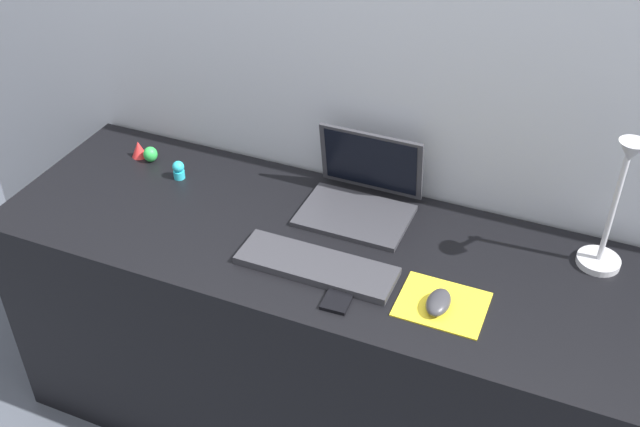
{
  "coord_description": "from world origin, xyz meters",
  "views": [
    {
      "loc": [
        0.64,
        -1.45,
        1.99
      ],
      "look_at": [
        0.03,
        0.0,
        0.83
      ],
      "focal_mm": 42.32,
      "sensor_mm": 36.0,
      "label": 1
    }
  ],
  "objects_px": {
    "mouse": "(438,302)",
    "toy_figurine_red": "(139,149)",
    "laptop": "(362,191)",
    "keyboard": "(317,266)",
    "cell_phone": "(340,294)",
    "desk_lamp": "(614,209)",
    "toy_figurine_cyan": "(179,170)",
    "toy_figurine_green": "(150,154)"
  },
  "relations": [
    {
      "from": "keyboard",
      "to": "desk_lamp",
      "type": "distance_m",
      "value": 0.73
    },
    {
      "from": "keyboard",
      "to": "toy_figurine_red",
      "type": "height_order",
      "value": "toy_figurine_red"
    },
    {
      "from": "desk_lamp",
      "to": "toy_figurine_red",
      "type": "distance_m",
      "value": 1.38
    },
    {
      "from": "toy_figurine_cyan",
      "to": "desk_lamp",
      "type": "bearing_deg",
      "value": 2.41
    },
    {
      "from": "cell_phone",
      "to": "toy_figurine_green",
      "type": "height_order",
      "value": "toy_figurine_green"
    },
    {
      "from": "keyboard",
      "to": "mouse",
      "type": "bearing_deg",
      "value": -3.95
    },
    {
      "from": "laptop",
      "to": "mouse",
      "type": "relative_size",
      "value": 3.12
    },
    {
      "from": "toy_figurine_cyan",
      "to": "toy_figurine_red",
      "type": "bearing_deg",
      "value": 162.45
    },
    {
      "from": "toy_figurine_red",
      "to": "toy_figurine_cyan",
      "type": "bearing_deg",
      "value": -17.55
    },
    {
      "from": "keyboard",
      "to": "toy_figurine_cyan",
      "type": "relative_size",
      "value": 7.18
    },
    {
      "from": "toy_figurine_cyan",
      "to": "toy_figurine_red",
      "type": "relative_size",
      "value": 1.1
    },
    {
      "from": "toy_figurine_cyan",
      "to": "toy_figurine_green",
      "type": "bearing_deg",
      "value": 159.92
    },
    {
      "from": "toy_figurine_green",
      "to": "toy_figurine_cyan",
      "type": "xyz_separation_m",
      "value": [
        0.13,
        -0.05,
        0.0
      ]
    },
    {
      "from": "laptop",
      "to": "toy_figurine_cyan",
      "type": "relative_size",
      "value": 5.26
    },
    {
      "from": "cell_phone",
      "to": "mouse",
      "type": "bearing_deg",
      "value": 9.01
    },
    {
      "from": "mouse",
      "to": "toy_figurine_green",
      "type": "relative_size",
      "value": 2.0
    },
    {
      "from": "laptop",
      "to": "cell_phone",
      "type": "height_order",
      "value": "laptop"
    },
    {
      "from": "mouse",
      "to": "toy_figurine_red",
      "type": "xyz_separation_m",
      "value": [
        -1.04,
        0.3,
        0.01
      ]
    },
    {
      "from": "keyboard",
      "to": "cell_phone",
      "type": "xyz_separation_m",
      "value": [
        0.09,
        -0.07,
        -0.01
      ]
    },
    {
      "from": "laptop",
      "to": "toy_figurine_red",
      "type": "bearing_deg",
      "value": -178.84
    },
    {
      "from": "cell_phone",
      "to": "desk_lamp",
      "type": "bearing_deg",
      "value": 28.68
    },
    {
      "from": "toy_figurine_green",
      "to": "toy_figurine_red",
      "type": "height_order",
      "value": "toy_figurine_red"
    },
    {
      "from": "cell_phone",
      "to": "toy_figurine_cyan",
      "type": "height_order",
      "value": "toy_figurine_cyan"
    },
    {
      "from": "toy_figurine_green",
      "to": "toy_figurine_red",
      "type": "relative_size",
      "value": 0.92
    },
    {
      "from": "laptop",
      "to": "desk_lamp",
      "type": "distance_m",
      "value": 0.66
    },
    {
      "from": "toy_figurine_green",
      "to": "toy_figurine_cyan",
      "type": "height_order",
      "value": "toy_figurine_cyan"
    },
    {
      "from": "mouse",
      "to": "toy_figurine_red",
      "type": "bearing_deg",
      "value": 163.85
    },
    {
      "from": "laptop",
      "to": "toy_figurine_green",
      "type": "height_order",
      "value": "laptop"
    },
    {
      "from": "desk_lamp",
      "to": "toy_figurine_cyan",
      "type": "bearing_deg",
      "value": -177.59
    },
    {
      "from": "desk_lamp",
      "to": "toy_figurine_red",
      "type": "relative_size",
      "value": 7.65
    },
    {
      "from": "desk_lamp",
      "to": "toy_figurine_cyan",
      "type": "relative_size",
      "value": 6.98
    },
    {
      "from": "laptop",
      "to": "toy_figurine_cyan",
      "type": "height_order",
      "value": "laptop"
    },
    {
      "from": "cell_phone",
      "to": "toy_figurine_cyan",
      "type": "relative_size",
      "value": 2.24
    },
    {
      "from": "mouse",
      "to": "cell_phone",
      "type": "relative_size",
      "value": 0.75
    },
    {
      "from": "laptop",
      "to": "keyboard",
      "type": "relative_size",
      "value": 0.73
    },
    {
      "from": "mouse",
      "to": "toy_figurine_red",
      "type": "relative_size",
      "value": 1.84
    },
    {
      "from": "mouse",
      "to": "cell_phone",
      "type": "xyz_separation_m",
      "value": [
        -0.23,
        -0.05,
        -0.02
      ]
    },
    {
      "from": "toy_figurine_cyan",
      "to": "cell_phone",
      "type": "bearing_deg",
      "value": -24.85
    },
    {
      "from": "mouse",
      "to": "toy_figurine_cyan",
      "type": "height_order",
      "value": "toy_figurine_cyan"
    },
    {
      "from": "mouse",
      "to": "desk_lamp",
      "type": "height_order",
      "value": "desk_lamp"
    },
    {
      "from": "toy_figurine_green",
      "to": "cell_phone",
      "type": "bearing_deg",
      "value": -24.06
    },
    {
      "from": "desk_lamp",
      "to": "toy_figurine_red",
      "type": "height_order",
      "value": "desk_lamp"
    }
  ]
}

